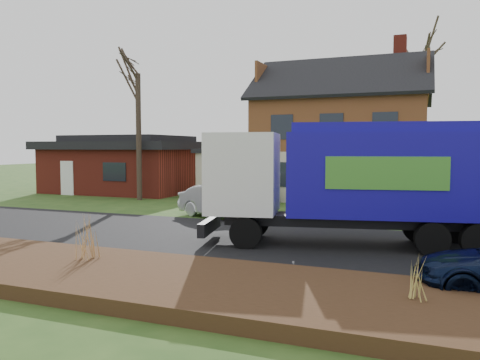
% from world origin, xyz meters
% --- Properties ---
extents(ground, '(120.00, 120.00, 0.00)m').
position_xyz_m(ground, '(0.00, 0.00, 0.00)').
color(ground, '#264617').
rests_on(ground, ground).
extents(road, '(80.00, 7.00, 0.02)m').
position_xyz_m(road, '(0.00, 0.00, 0.01)').
color(road, black).
rests_on(road, ground).
extents(mulch_verge, '(80.00, 3.50, 0.30)m').
position_xyz_m(mulch_verge, '(0.00, -5.30, 0.15)').
color(mulch_verge, black).
rests_on(mulch_verge, ground).
extents(main_house, '(12.95, 8.95, 9.26)m').
position_xyz_m(main_house, '(1.49, 13.91, 4.03)').
color(main_house, beige).
rests_on(main_house, ground).
extents(ranch_house, '(9.80, 8.20, 3.70)m').
position_xyz_m(ranch_house, '(-12.00, 13.00, 1.81)').
color(ranch_house, maroon).
rests_on(ranch_house, ground).
extents(garbage_truck, '(8.74, 3.90, 3.63)m').
position_xyz_m(garbage_truck, '(4.47, 0.43, 2.09)').
color(garbage_truck, black).
rests_on(garbage_truck, ground).
extents(silver_sedan, '(4.45, 2.90, 1.38)m').
position_xyz_m(silver_sedan, '(-1.32, 4.10, 0.69)').
color(silver_sedan, '#ACAFB4').
rests_on(silver_sedan, ground).
extents(tree_front_west, '(3.27, 3.27, 9.71)m').
position_xyz_m(tree_front_west, '(-8.35, 8.56, 8.00)').
color(tree_front_west, '#3A2D22').
rests_on(tree_front_west, ground).
extents(tree_back, '(3.97, 3.97, 12.57)m').
position_xyz_m(tree_back, '(6.13, 20.59, 10.48)').
color(tree_back, '#403326').
rests_on(tree_back, ground).
extents(grass_clump_mid, '(0.38, 0.31, 1.06)m').
position_xyz_m(grass_clump_mid, '(-1.02, -4.77, 0.83)').
color(grass_clump_mid, tan).
rests_on(grass_clump_mid, mulch_verge).
extents(grass_clump_east, '(0.30, 0.25, 0.75)m').
position_xyz_m(grass_clump_east, '(6.28, -5.09, 0.67)').
color(grass_clump_east, tan).
rests_on(grass_clump_east, mulch_verge).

